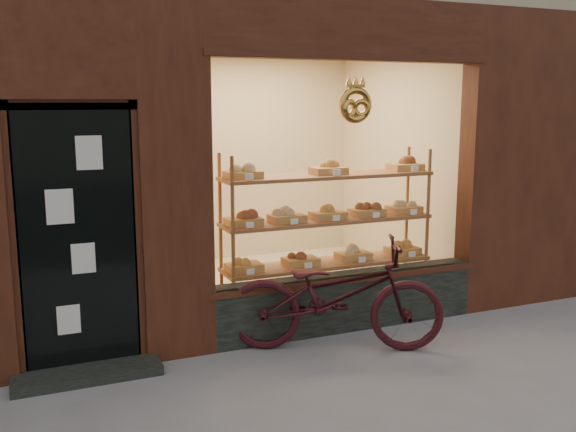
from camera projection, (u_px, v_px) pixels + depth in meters
name	position (u px, v px, depth m)	size (l,w,h in m)	color
display_shelf	(328.00, 235.00, 6.50)	(2.20, 0.45, 1.70)	brown
bicycle	(336.00, 295.00, 5.64)	(0.66, 1.90, 1.00)	black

